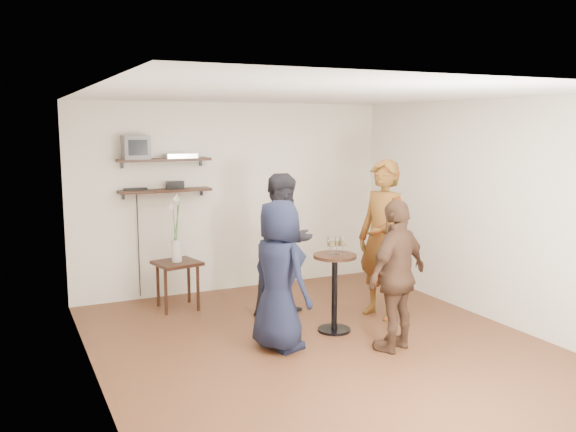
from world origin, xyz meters
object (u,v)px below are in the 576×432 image
object	(u,v)px
person_dark	(285,245)
person_navy	(279,275)
side_table	(177,269)
drinks_table	(335,282)
crt_monitor	(136,147)
dvd_deck	(181,156)
person_brown	(397,275)
radio	(175,185)
person_plaid	(383,239)

from	to	relation	value
person_dark	person_navy	distance (m)	1.14
side_table	drinks_table	world-z (taller)	drinks_table
person_dark	person_navy	size ratio (longest dim) A/B	1.11
crt_monitor	side_table	xyz separation A→B (m)	(0.36, -0.50, -1.51)
person_dark	dvd_deck	bearing A→B (deg)	106.49
drinks_table	person_brown	xyz separation A→B (m)	(0.29, -0.76, 0.22)
crt_monitor	drinks_table	distance (m)	3.07
person_navy	crt_monitor	bearing A→B (deg)	5.89
crt_monitor	person_dark	size ratio (longest dim) A/B	0.18
drinks_table	person_brown	size ratio (longest dim) A/B	0.56
crt_monitor	radio	xyz separation A→B (m)	(0.50, 0.00, -0.50)
side_table	person_navy	distance (m)	1.92
radio	side_table	world-z (taller)	radio
dvd_deck	side_table	distance (m)	1.50
person_dark	side_table	bearing A→B (deg)	126.16
person_plaid	person_brown	xyz separation A→B (m)	(-0.49, -0.98, -0.17)
crt_monitor	person_plaid	distance (m)	3.30
side_table	person_plaid	xyz separation A→B (m)	(2.14, -1.36, 0.44)
radio	person_dark	xyz separation A→B (m)	(0.98, -1.31, -0.65)
crt_monitor	person_brown	xyz separation A→B (m)	(2.01, -2.84, -1.24)
crt_monitor	person_navy	xyz separation A→B (m)	(0.94, -2.31, -1.24)
dvd_deck	side_table	world-z (taller)	dvd_deck
person_navy	person_brown	world-z (taller)	person_brown
dvd_deck	person_plaid	distance (m)	2.84
dvd_deck	person_dark	size ratio (longest dim) A/B	0.23
radio	person_navy	size ratio (longest dim) A/B	0.14
crt_monitor	dvd_deck	size ratio (longest dim) A/B	0.80
radio	side_table	distance (m)	1.14
side_table	person_brown	size ratio (longest dim) A/B	0.39
dvd_deck	drinks_table	world-z (taller)	dvd_deck
person_dark	person_brown	distance (m)	1.63
dvd_deck	person_plaid	bearing A→B (deg)	-44.12
drinks_table	person_navy	distance (m)	0.84
person_plaid	person_brown	world-z (taller)	person_plaid
crt_monitor	drinks_table	size ratio (longest dim) A/B	0.36
person_plaid	dvd_deck	bearing A→B (deg)	-149.98
person_navy	person_dark	bearing A→B (deg)	-44.23
drinks_table	person_plaid	xyz separation A→B (m)	(0.78, 0.22, 0.38)
radio	person_navy	world-z (taller)	radio
radio	side_table	bearing A→B (deg)	-105.13
drinks_table	person_dark	world-z (taller)	person_dark
person_dark	drinks_table	bearing A→B (deg)	-90.00
dvd_deck	person_dark	bearing A→B (deg)	-55.77
dvd_deck	radio	bearing A→B (deg)	180.00
dvd_deck	person_plaid	size ratio (longest dim) A/B	0.21
dvd_deck	radio	world-z (taller)	dvd_deck
dvd_deck	person_dark	distance (m)	1.89
person_plaid	person_dark	world-z (taller)	person_plaid
radio	person_plaid	world-z (taller)	person_plaid
drinks_table	radio	bearing A→B (deg)	120.39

